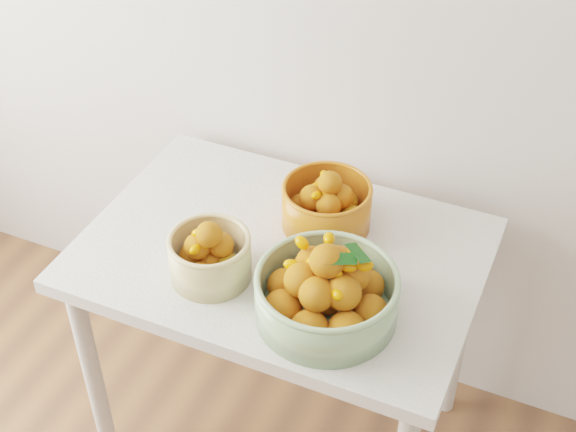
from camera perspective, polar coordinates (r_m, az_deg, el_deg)
name	(u,v)px	position (r m, az deg, el deg)	size (l,w,h in m)	color
table	(282,276)	(2.09, -0.46, -4.30)	(1.00, 0.70, 0.75)	silver
bowl_cream	(210,255)	(1.92, -5.57, -2.81)	(0.26, 0.26, 0.17)	#D4BC82
bowl_green	(326,293)	(1.81, 2.74, -5.48)	(0.38, 0.38, 0.21)	#8FB283
bowl_orange	(326,205)	(2.06, 2.75, 0.80)	(0.27, 0.27, 0.17)	#D05F1B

